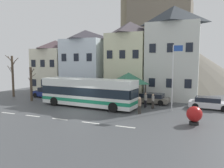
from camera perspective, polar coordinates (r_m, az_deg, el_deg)
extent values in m
cube|color=#47494C|center=(22.04, -9.07, -7.34)|extent=(40.00, 60.00, 0.06)
cube|color=silver|center=(23.61, -25.52, -6.87)|extent=(1.60, 0.20, 0.01)
cube|color=silver|center=(21.53, -20.08, -7.84)|extent=(1.60, 0.20, 0.01)
cube|color=silver|center=(19.68, -13.52, -8.91)|extent=(1.60, 0.20, 0.01)
cube|color=silver|center=(18.14, -5.67, -10.04)|extent=(1.60, 0.20, 0.01)
cube|color=silver|center=(17.00, 3.48, -11.11)|extent=(1.60, 0.20, 0.01)
cube|color=silver|center=(38.25, -14.40, 3.44)|extent=(5.34, 6.76, 7.03)
pyramid|color=#49393E|center=(38.33, -14.56, 9.85)|extent=(5.34, 6.76, 1.54)
cube|color=black|center=(36.86, -19.72, 0.35)|extent=(0.80, 0.06, 1.10)
cube|color=black|center=(35.69, -17.59, 0.25)|extent=(0.80, 0.06, 1.10)
cube|color=black|center=(34.58, -15.32, 0.15)|extent=(0.80, 0.06, 1.10)
cube|color=black|center=(36.71, -19.88, 5.10)|extent=(0.80, 0.06, 1.10)
cube|color=black|center=(35.55, -17.74, 5.16)|extent=(0.80, 0.06, 1.10)
cube|color=black|center=(34.43, -15.45, 5.22)|extent=(0.80, 0.06, 1.10)
cube|color=silver|center=(34.38, -6.92, 4.43)|extent=(6.32, 5.43, 8.33)
pyramid|color=#3C3941|center=(34.62, -7.02, 12.60)|extent=(6.32, 5.43, 1.51)
cube|color=black|center=(33.28, -12.35, 0.55)|extent=(0.80, 0.06, 1.10)
cube|color=black|center=(32.14, -9.26, 0.43)|extent=(0.80, 0.06, 1.10)
cube|color=black|center=(31.09, -5.94, 0.29)|extent=(0.80, 0.06, 1.10)
cube|color=black|center=(33.16, -12.49, 6.79)|extent=(0.80, 0.06, 1.10)
cube|color=black|center=(32.01, -9.36, 6.90)|extent=(0.80, 0.06, 1.10)
cube|color=black|center=(30.96, -6.01, 6.98)|extent=(0.80, 0.06, 1.10)
cube|color=beige|center=(32.08, 4.65, 4.81)|extent=(5.44, 6.52, 8.83)
pyramid|color=#473F45|center=(32.44, 4.73, 14.33)|extent=(5.44, 6.52, 1.89)
cube|color=black|center=(29.74, -0.63, 0.31)|extent=(0.80, 0.06, 1.10)
cube|color=black|center=(29.09, 2.66, 0.18)|extent=(0.80, 0.06, 1.10)
cube|color=black|center=(28.54, 6.09, 0.05)|extent=(0.80, 0.06, 1.10)
cube|color=black|center=(29.63, -0.64, 7.72)|extent=(0.80, 0.06, 1.10)
cube|color=black|center=(28.97, 2.70, 7.76)|extent=(0.80, 0.06, 1.10)
cube|color=black|center=(28.42, 6.18, 7.77)|extent=(0.80, 0.06, 1.10)
cube|color=silver|center=(30.22, 15.59, 5.56)|extent=(6.49, 5.39, 9.88)
pyramid|color=#2F363C|center=(30.84, 15.91, 17.00)|extent=(6.49, 5.39, 2.35)
cube|color=black|center=(27.99, 10.40, 0.39)|extent=(0.80, 0.06, 1.10)
cube|color=black|center=(27.64, 14.79, 0.23)|extent=(0.80, 0.06, 1.10)
cube|color=black|center=(27.45, 19.27, 0.06)|extent=(0.80, 0.06, 1.10)
cube|color=black|center=(27.93, 10.56, 9.20)|extent=(0.80, 0.06, 1.10)
cube|color=black|center=(27.57, 15.02, 9.15)|extent=(0.80, 0.06, 1.10)
cube|color=black|center=(27.38, 19.57, 9.04)|extent=(0.80, 0.06, 1.10)
cone|color=#6B665B|center=(50.74, 12.76, 6.96)|extent=(36.04, 36.04, 12.25)
cube|color=#6D6456|center=(51.70, 12.99, 16.77)|extent=(12.47, 12.47, 7.35)
cylinder|color=#726853|center=(50.49, 5.02, 19.05)|extent=(4.58, 4.58, 10.58)
cube|color=white|center=(24.31, -6.30, -4.09)|extent=(11.10, 3.39, 1.08)
cube|color=#1E8C60|center=(24.30, -6.30, -3.96)|extent=(11.12, 3.41, 0.36)
cube|color=#19232D|center=(24.16, -6.33, -1.76)|extent=(11.00, 3.35, 0.91)
cube|color=white|center=(24.06, -6.35, 0.33)|extent=(11.10, 3.39, 0.86)
cube|color=#19232D|center=(21.70, 5.95, -2.61)|extent=(0.22, 2.15, 0.88)
cylinder|color=black|center=(23.70, 2.95, -5.04)|extent=(1.02, 0.36, 1.00)
cylinder|color=black|center=(21.51, 0.30, -6.14)|extent=(1.02, 0.36, 1.00)
cylinder|color=black|center=(27.48, -11.43, -3.65)|extent=(1.02, 0.36, 1.00)
cylinder|color=black|center=(25.62, -14.83, -4.41)|extent=(1.02, 0.36, 1.00)
cylinder|color=#473D33|center=(28.04, 2.16, -1.90)|extent=(0.14, 0.14, 2.40)
cylinder|color=#473D33|center=(27.10, 8.74, -2.23)|extent=(0.14, 0.14, 2.40)
cylinder|color=#473D33|center=(24.99, -0.43, -2.84)|extent=(0.14, 0.14, 2.40)
cylinder|color=#473D33|center=(23.94, 6.89, -3.26)|extent=(0.14, 0.14, 2.40)
pyramid|color=#2C694D|center=(25.76, 4.37, 1.56)|extent=(3.60, 3.60, 1.32)
cube|color=navy|center=(32.08, -16.49, -2.42)|extent=(4.44, 1.90, 0.65)
cube|color=#1E232D|center=(31.86, -16.22, -1.37)|extent=(2.67, 1.65, 0.56)
cylinder|color=black|center=(32.40, -19.45, -2.76)|extent=(0.64, 0.21, 0.64)
cylinder|color=black|center=(33.69, -17.45, -2.39)|extent=(0.64, 0.21, 0.64)
cylinder|color=black|center=(30.52, -15.42, -3.15)|extent=(0.64, 0.21, 0.64)
cylinder|color=black|center=(31.89, -13.47, -2.73)|extent=(0.64, 0.21, 0.64)
cube|color=slate|center=(26.59, 9.95, -4.02)|extent=(4.55, 2.12, 0.56)
cube|color=#1E232D|center=(26.45, 10.43, -2.95)|extent=(2.77, 1.78, 0.48)
cylinder|color=black|center=(26.24, 6.33, -4.41)|extent=(0.65, 0.24, 0.64)
cylinder|color=black|center=(27.86, 7.55, -3.83)|extent=(0.65, 0.24, 0.64)
cylinder|color=black|center=(25.42, 12.58, -4.84)|extent=(0.65, 0.24, 0.64)
cylinder|color=black|center=(27.09, 13.45, -4.21)|extent=(0.65, 0.24, 0.64)
cube|color=white|center=(25.32, 24.23, -4.90)|extent=(4.26, 2.17, 0.59)
cube|color=#1E232D|center=(25.25, 23.82, -3.69)|extent=(2.60, 1.82, 0.47)
cylinder|color=black|center=(26.20, 27.30, -5.04)|extent=(0.65, 0.25, 0.64)
cylinder|color=black|center=(24.47, 27.32, -5.76)|extent=(0.65, 0.25, 0.64)
cylinder|color=black|center=(26.30, 21.34, -4.75)|extent=(0.65, 0.25, 0.64)
cylinder|color=black|center=(24.58, 20.94, -5.45)|extent=(0.65, 0.25, 0.64)
cylinder|color=black|center=(24.02, 8.61, -5.14)|extent=(0.15, 0.15, 0.84)
cylinder|color=black|center=(24.20, 8.86, -5.06)|extent=(0.15, 0.15, 0.84)
cylinder|color=gray|center=(23.99, 8.76, -3.50)|extent=(0.35, 0.35, 0.63)
sphere|color=#9E7A60|center=(23.93, 8.78, -2.51)|extent=(0.21, 0.21, 0.21)
cylinder|color=#38332D|center=(21.08, 7.41, -6.65)|extent=(0.13, 0.13, 0.84)
cylinder|color=#38332D|center=(20.97, 6.98, -6.72)|extent=(0.13, 0.13, 0.84)
cylinder|color=#7F6B56|center=(20.89, 7.22, -4.86)|extent=(0.31, 0.31, 0.62)
sphere|color=#D1AD89|center=(20.82, 7.23, -3.71)|extent=(0.23, 0.23, 0.23)
cylinder|color=#38332D|center=(23.82, 10.77, -5.26)|extent=(0.17, 0.17, 0.85)
cylinder|color=#38332D|center=(23.65, 10.51, -5.34)|extent=(0.17, 0.17, 0.85)
cylinder|color=gray|center=(23.62, 10.67, -3.73)|extent=(0.29, 0.29, 0.57)
sphere|color=tan|center=(23.56, 10.69, -2.79)|extent=(0.22, 0.22, 0.22)
cube|color=#473828|center=(28.51, 4.40, -3.31)|extent=(1.41, 0.45, 0.08)
cube|color=#473828|center=(28.68, 4.54, -2.81)|extent=(1.41, 0.06, 0.40)
cube|color=#2D2D33|center=(28.73, 3.21, -3.69)|extent=(0.08, 0.36, 0.45)
cube|color=#2D2D33|center=(28.36, 5.59, -3.83)|extent=(0.08, 0.36, 0.45)
cylinder|color=silver|center=(22.51, 15.54, 1.42)|extent=(0.10, 0.10, 6.63)
cube|color=#264CA5|center=(22.44, 16.90, 8.94)|extent=(0.90, 0.03, 0.56)
cylinder|color=black|center=(18.67, 20.66, -9.55)|extent=(0.73, 0.73, 0.25)
sphere|color=#B21919|center=(18.49, 20.74, -7.35)|extent=(1.22, 1.22, 1.22)
cylinder|color=brown|center=(34.20, -24.53, 1.85)|extent=(0.30, 0.30, 5.83)
cylinder|color=brown|center=(33.94, -24.00, 5.51)|extent=(0.94, 0.40, 0.95)
cylinder|color=brown|center=(34.62, -25.13, 5.82)|extent=(1.11, 0.35, 1.02)
cylinder|color=brown|center=(34.55, -24.82, 3.50)|extent=(0.83, 0.44, 0.64)
cylinder|color=brown|center=(33.86, -25.11, 3.38)|extent=(0.09, 0.91, 1.20)
cylinder|color=brown|center=(33.89, -25.40, 6.13)|extent=(0.26, 1.02, 0.85)
cylinder|color=brown|center=(33.80, -24.29, 4.95)|extent=(0.87, 0.24, 0.97)
cylinder|color=brown|center=(29.51, -20.41, -0.02)|extent=(0.30, 0.30, 4.31)
cylinder|color=brown|center=(28.78, -20.14, 3.10)|extent=(1.20, 0.76, 0.75)
cylinder|color=brown|center=(29.37, -19.88, 2.10)|extent=(0.60, 0.41, 0.56)
cylinder|color=brown|center=(30.09, -20.57, 1.66)|extent=(1.03, 0.95, 0.86)
cylinder|color=brown|center=(29.76, -20.74, 1.02)|extent=(0.69, 0.31, 0.54)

